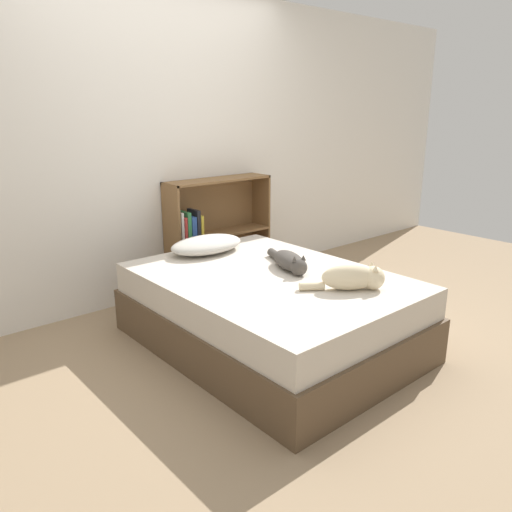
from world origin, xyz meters
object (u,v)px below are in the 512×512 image
object	(u,v)px
cat_light	(355,278)
bookshelf	(213,231)
pillow	(207,244)
cat_dark	(290,261)
bed	(269,311)

from	to	relation	value
cat_light	bookshelf	xyz separation A→B (m)	(0.22, 1.77, -0.07)
pillow	bookshelf	world-z (taller)	bookshelf
cat_dark	bookshelf	distance (m)	1.25
pillow	cat_dark	size ratio (longest dim) A/B	1.13
bed	cat_dark	world-z (taller)	cat_dark
pillow	cat_light	distance (m)	1.27
cat_dark	bookshelf	xyz separation A→B (m)	(0.24, 1.23, -0.06)
bed	cat_light	world-z (taller)	cat_light
cat_light	cat_dark	size ratio (longest dim) A/B	0.85
cat_dark	pillow	bearing A→B (deg)	-145.01
pillow	cat_dark	world-z (taller)	cat_dark
cat_dark	bookshelf	world-z (taller)	bookshelf
bed	bookshelf	world-z (taller)	bookshelf
pillow	bookshelf	size ratio (longest dim) A/B	0.60
cat_dark	bookshelf	bearing A→B (deg)	-170.57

